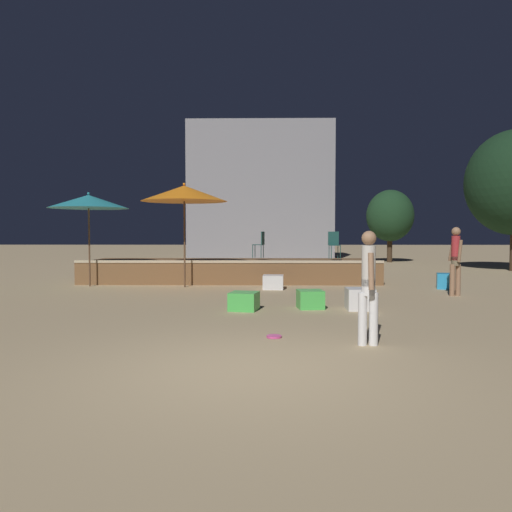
# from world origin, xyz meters

# --- Properties ---
(ground_plane) EXTENTS (120.00, 120.00, 0.00)m
(ground_plane) POSITION_xyz_m (0.00, 0.00, 0.00)
(ground_plane) COLOR tan
(wooden_deck) EXTENTS (9.66, 2.98, 0.78)m
(wooden_deck) POSITION_xyz_m (-0.91, 11.04, 0.35)
(wooden_deck) COLOR brown
(wooden_deck) RESTS_ON ground
(patio_umbrella_0) EXTENTS (2.58, 2.58, 3.13)m
(patio_umbrella_0) POSITION_xyz_m (-2.20, 9.06, 2.82)
(patio_umbrella_0) COLOR brown
(patio_umbrella_0) RESTS_ON ground
(patio_umbrella_1) EXTENTS (2.40, 2.40, 2.87)m
(patio_umbrella_1) POSITION_xyz_m (-5.13, 9.20, 2.58)
(patio_umbrella_1) COLOR brown
(patio_umbrella_1) RESTS_ON ground
(cube_seat_0) EXTENTS (0.68, 0.68, 0.39)m
(cube_seat_0) POSITION_xyz_m (-0.22, 4.61, 0.19)
(cube_seat_0) COLOR #4CC651
(cube_seat_0) RESTS_ON ground
(cube_seat_1) EXTENTS (0.55, 0.55, 0.45)m
(cube_seat_1) POSITION_xyz_m (5.49, 8.72, 0.23)
(cube_seat_1) COLOR #2D9EDB
(cube_seat_1) RESTS_ON ground
(cube_seat_2) EXTENTS (0.58, 0.58, 0.46)m
(cube_seat_2) POSITION_xyz_m (2.26, 4.73, 0.23)
(cube_seat_2) COLOR white
(cube_seat_2) RESTS_ON ground
(cube_seat_3) EXTENTS (0.62, 0.62, 0.41)m
(cube_seat_3) POSITION_xyz_m (0.47, 8.55, 0.20)
(cube_seat_3) COLOR white
(cube_seat_3) RESTS_ON ground
(cube_seat_4) EXTENTS (0.59, 0.59, 0.40)m
(cube_seat_4) POSITION_xyz_m (1.21, 4.89, 0.20)
(cube_seat_4) COLOR #4CC651
(cube_seat_4) RESTS_ON ground
(person_0) EXTENTS (0.30, 0.54, 1.79)m
(person_0) POSITION_xyz_m (5.17, 7.10, 0.99)
(person_0) COLOR #997051
(person_0) RESTS_ON ground
(person_1) EXTENTS (0.29, 0.45, 1.68)m
(person_1) POSITION_xyz_m (1.73, 1.36, 0.90)
(person_1) COLOR white
(person_1) RESTS_ON ground
(bistro_chair_0) EXTENTS (0.43, 0.42, 0.90)m
(bistro_chair_0) POSITION_xyz_m (0.08, 11.19, 1.32)
(bistro_chair_0) COLOR #1E4C47
(bistro_chair_0) RESTS_ON wooden_deck
(bistro_chair_1) EXTENTS (0.40, 0.41, 0.90)m
(bistro_chair_1) POSITION_xyz_m (2.51, 10.60, 1.32)
(bistro_chair_1) COLOR #1E4C47
(bistro_chair_1) RESTS_ON wooden_deck
(frisbee_disc) EXTENTS (0.24, 0.24, 0.03)m
(frisbee_disc) POSITION_xyz_m (0.36, 1.86, 0.02)
(frisbee_disc) COLOR #E54C99
(frisbee_disc) RESTS_ON ground
(background_tree_1) EXTENTS (2.58, 2.58, 3.99)m
(background_tree_1) POSITION_xyz_m (7.14, 21.76, 2.56)
(background_tree_1) COLOR #3D2B1C
(background_tree_1) RESTS_ON ground
(distant_building) EXTENTS (8.65, 3.71, 8.20)m
(distant_building) POSITION_xyz_m (-0.04, 24.90, 4.10)
(distant_building) COLOR gray
(distant_building) RESTS_ON ground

